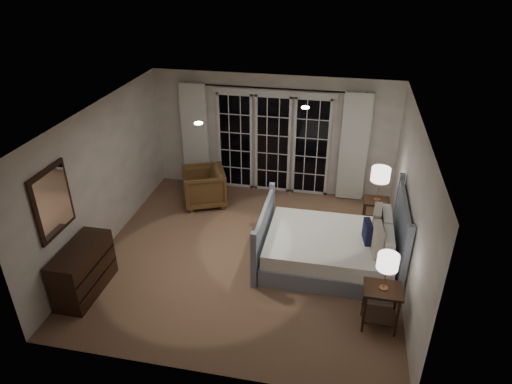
% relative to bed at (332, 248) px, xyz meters
% --- Properties ---
extents(floor, '(5.00, 5.00, 0.00)m').
position_rel_bed_xyz_m(floor, '(-1.42, -0.03, -0.33)').
color(floor, brown).
rests_on(floor, ground).
extents(ceiling, '(5.00, 5.00, 0.00)m').
position_rel_bed_xyz_m(ceiling, '(-1.42, -0.03, 2.17)').
color(ceiling, white).
rests_on(ceiling, wall_back).
extents(wall_left, '(0.02, 5.00, 2.50)m').
position_rel_bed_xyz_m(wall_left, '(-3.92, -0.03, 0.92)').
color(wall_left, white).
rests_on(wall_left, floor).
extents(wall_right, '(0.02, 5.00, 2.50)m').
position_rel_bed_xyz_m(wall_right, '(1.08, -0.03, 0.92)').
color(wall_right, white).
rests_on(wall_right, floor).
extents(wall_back, '(5.00, 0.02, 2.50)m').
position_rel_bed_xyz_m(wall_back, '(-1.42, 2.47, 0.92)').
color(wall_back, white).
rests_on(wall_back, floor).
extents(wall_front, '(5.00, 0.02, 2.50)m').
position_rel_bed_xyz_m(wall_front, '(-1.42, -2.53, 0.92)').
color(wall_front, white).
rests_on(wall_front, floor).
extents(french_doors, '(2.50, 0.04, 2.20)m').
position_rel_bed_xyz_m(french_doors, '(-1.42, 2.43, 0.76)').
color(french_doors, black).
rests_on(french_doors, wall_back).
extents(curtain_rod, '(3.50, 0.03, 0.03)m').
position_rel_bed_xyz_m(curtain_rod, '(-1.42, 2.37, 1.92)').
color(curtain_rod, black).
rests_on(curtain_rod, wall_back).
extents(curtain_left, '(0.55, 0.10, 2.25)m').
position_rel_bed_xyz_m(curtain_left, '(-3.07, 2.35, 0.82)').
color(curtain_left, white).
rests_on(curtain_left, curtain_rod).
extents(curtain_right, '(0.55, 0.10, 2.25)m').
position_rel_bed_xyz_m(curtain_right, '(0.23, 2.35, 0.82)').
color(curtain_right, white).
rests_on(curtain_right, curtain_rod).
extents(downlight_a, '(0.12, 0.12, 0.01)m').
position_rel_bed_xyz_m(downlight_a, '(-0.62, 0.57, 2.16)').
color(downlight_a, white).
rests_on(downlight_a, ceiling).
extents(downlight_b, '(0.12, 0.12, 0.01)m').
position_rel_bed_xyz_m(downlight_b, '(-2.02, -0.43, 2.16)').
color(downlight_b, white).
rests_on(downlight_b, ceiling).
extents(bed, '(2.23, 1.60, 1.30)m').
position_rel_bed_xyz_m(bed, '(0.00, 0.00, 0.00)').
color(bed, gray).
rests_on(bed, floor).
extents(nightstand_left, '(0.51, 0.41, 0.66)m').
position_rel_bed_xyz_m(nightstand_left, '(0.72, -1.27, 0.11)').
color(nightstand_left, '#311F10').
rests_on(nightstand_left, floor).
extents(nightstand_right, '(0.47, 0.37, 0.61)m').
position_rel_bed_xyz_m(nightstand_right, '(0.71, 1.27, 0.07)').
color(nightstand_right, '#311F10').
rests_on(nightstand_right, floor).
extents(lamp_left, '(0.28, 0.28, 0.54)m').
position_rel_bed_xyz_m(lamp_left, '(0.72, -1.27, 0.77)').
color(lamp_left, '#B57948').
rests_on(lamp_left, nightstand_left).
extents(lamp_right, '(0.33, 0.33, 0.64)m').
position_rel_bed_xyz_m(lamp_right, '(0.71, 1.27, 0.80)').
color(lamp_right, '#B57948').
rests_on(lamp_right, nightstand_right).
extents(armchair, '(1.09, 1.08, 0.76)m').
position_rel_bed_xyz_m(armchair, '(-2.67, 1.56, 0.05)').
color(armchair, brown).
rests_on(armchair, floor).
extents(dresser, '(0.48, 1.12, 0.79)m').
position_rel_bed_xyz_m(dresser, '(-3.65, -1.41, 0.07)').
color(dresser, '#311F10').
rests_on(dresser, floor).
extents(mirror, '(0.05, 0.85, 1.00)m').
position_rel_bed_xyz_m(mirror, '(-3.88, -1.41, 1.22)').
color(mirror, '#311F10').
rests_on(mirror, wall_left).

